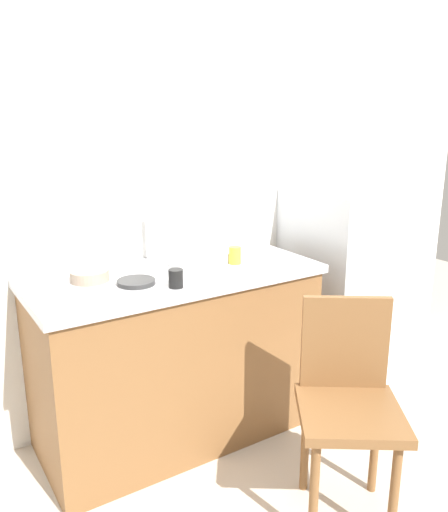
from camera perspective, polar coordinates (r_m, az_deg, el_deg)
The scene contains 12 objects.
ground_plane at distance 2.48m, azimuth 4.09°, elevation -25.19°, with size 8.00×8.00×0.00m, color #BCB2A3.
back_wall at distance 2.77m, azimuth -7.96°, elevation 9.00°, with size 4.80×0.10×2.63m, color silver.
cabinet_base at distance 2.69m, azimuth -5.17°, elevation -11.05°, with size 1.36×0.60×0.84m, color brown.
countertop at distance 2.52m, azimuth -5.40°, elevation -2.09°, with size 1.40×0.64×0.04m, color #B7B7BC.
faucet at distance 2.70m, azimuth -8.14°, elevation 2.00°, with size 0.02×0.02×0.23m, color #B7B7BC.
refrigerator at distance 3.26m, azimuth 12.67°, elevation -3.27°, with size 0.56×0.59×1.19m, color silver.
chair at distance 2.24m, azimuth 13.33°, elevation -14.90°, with size 0.56×0.56×0.89m.
dish_tray at distance 2.64m, azimuth -3.02°, elevation -0.22°, with size 0.28×0.20×0.05m, color white.
terracotta_bowl at distance 2.43m, azimuth -14.42°, elevation -2.08°, with size 0.17×0.17×0.05m, color gray.
hotplate at distance 2.35m, azimuth -9.54°, elevation -2.80°, with size 0.17×0.17×0.02m, color #2D2D2D.
cup_black at distance 2.28m, azimuth -5.26°, elevation -2.44°, with size 0.06×0.06×0.08m, color black.
cup_yellow at distance 2.62m, azimuth 1.20°, elevation 0.09°, with size 0.06×0.06×0.09m, color yellow.
Camera 1 is at (-1.15, -1.50, 1.61)m, focal length 36.73 mm.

